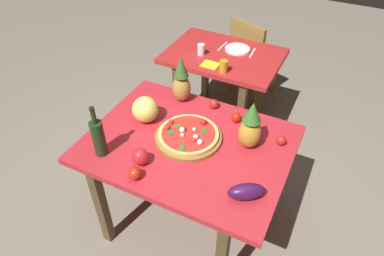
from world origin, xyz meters
name	(u,v)px	position (x,y,z in m)	size (l,w,h in m)	color
ground_plane	(189,215)	(0.00, 0.00, 0.00)	(10.00, 10.00, 0.00)	gray
display_table	(188,152)	(0.00, 0.00, 0.67)	(1.25, 0.95, 0.76)	brown
background_table	(223,66)	(-0.23, 1.13, 0.64)	(0.98, 0.70, 0.76)	brown
dining_chair	(251,55)	(-0.15, 1.71, 0.48)	(0.51, 0.51, 0.85)	olive
pizza_board	(188,137)	(-0.01, 0.03, 0.77)	(0.42, 0.42, 0.03)	olive
pizza	(188,134)	(-0.01, 0.03, 0.80)	(0.38, 0.38, 0.06)	#E7B762
wine_bottle	(98,137)	(-0.42, -0.32, 0.89)	(0.08, 0.08, 0.34)	#1E3517
pineapple_left	(250,127)	(0.34, 0.14, 0.90)	(0.14, 0.14, 0.32)	#BD8C2E
pineapple_right	(181,82)	(-0.24, 0.37, 0.91)	(0.13, 0.13, 0.34)	#B1843A
melon	(145,109)	(-0.35, 0.07, 0.85)	(0.17, 0.17, 0.17)	#E8E167
bell_pepper	(141,157)	(-0.16, -0.28, 0.81)	(0.10, 0.10, 0.11)	red
eggplant	(246,192)	(0.46, -0.24, 0.80)	(0.20, 0.09, 0.09)	#3B1240
tomato_at_corner	(236,117)	(0.19, 0.32, 0.79)	(0.07, 0.07, 0.07)	red
tomato_near_board	(213,104)	(0.00, 0.39, 0.79)	(0.06, 0.06, 0.06)	red
tomato_beside_pepper	(135,173)	(-0.13, -0.39, 0.80)	(0.07, 0.07, 0.07)	red
tomato_by_bottle	(281,140)	(0.52, 0.24, 0.79)	(0.06, 0.06, 0.06)	red
drinking_glass_juice	(223,66)	(-0.12, 0.85, 0.81)	(0.07, 0.07, 0.10)	orange
drinking_glass_water	(201,50)	(-0.40, 1.03, 0.81)	(0.06, 0.06, 0.09)	silver
dinner_plate	(237,49)	(-0.15, 1.25, 0.77)	(0.22, 0.22, 0.02)	white
fork_utensil	(223,46)	(-0.29, 1.25, 0.76)	(0.02, 0.18, 0.01)	silver
knife_utensil	(253,53)	(-0.01, 1.25, 0.76)	(0.02, 0.18, 0.01)	silver
napkin_folded	(210,65)	(-0.26, 0.91, 0.76)	(0.14, 0.12, 0.01)	yellow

